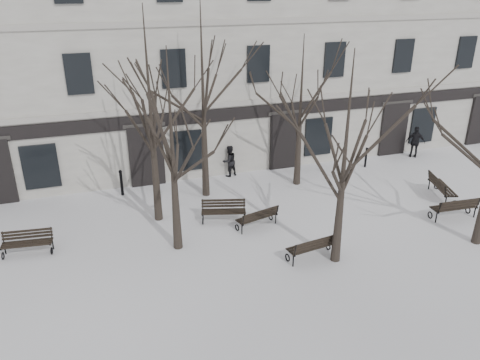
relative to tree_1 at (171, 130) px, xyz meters
name	(u,v)px	position (x,y,z in m)	size (l,w,h in m)	color
ground	(282,258)	(3.30, -1.88, -4.49)	(100.00, 100.00, 0.00)	white
building	(192,49)	(3.31, 11.08, 1.03)	(40.40, 10.20, 11.40)	beige
tree_1	(171,130)	(0.00, 0.00, 0.00)	(5.02, 5.02, 7.18)	black
tree_2	(346,137)	(5.05, -2.56, 0.02)	(5.05, 5.05, 7.21)	black
tree_4	(149,93)	(-0.31, 2.43, 0.71)	(5.81, 5.81, 8.31)	black
tree_5	(202,76)	(2.12, 4.09, 0.88)	(6.01, 6.01, 8.59)	black
tree_6	(301,94)	(6.57, 3.95, -0.15)	(4.86, 4.86, 6.94)	black
bench_0	(27,242)	(-5.15, 1.28, -4.02)	(1.77, 0.81, 0.86)	black
bench_1	(313,246)	(4.31, -2.23, -3.99)	(1.87, 0.89, 0.91)	black
bench_2	(455,207)	(11.15, -1.35, -3.96)	(1.95, 0.83, 0.96)	black
bench_3	(224,210)	(2.16, 1.42, -4.00)	(1.86, 1.09, 0.89)	black
bench_4	(258,217)	(3.28, 0.47, -4.02)	(1.80, 1.02, 0.86)	black
bench_5	(441,187)	(11.99, 0.48, -3.95)	(1.25, 2.05, 0.98)	black
bollard_a	(121,182)	(-1.50, 5.27, -3.83)	(0.16, 0.16, 1.22)	black
bollard_b	(366,157)	(10.88, 4.80, -3.91)	(0.14, 0.14, 1.08)	black
pedestrian_b	(229,176)	(3.79, 5.90, -4.49)	(0.77, 0.60, 1.57)	black
pedestrian_c	(413,157)	(14.23, 5.26, -4.49)	(1.02, 0.42, 1.73)	black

